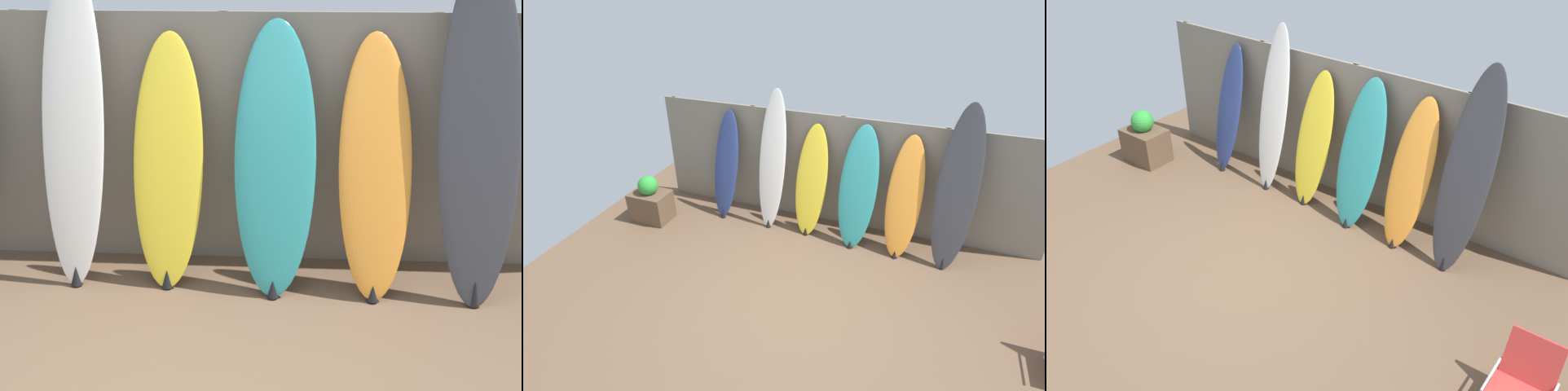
% 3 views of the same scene
% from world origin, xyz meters
% --- Properties ---
extents(fence_back, '(6.08, 0.11, 1.80)m').
position_xyz_m(fence_back, '(-0.00, 2.01, 0.90)').
color(fence_back, gray).
rests_on(fence_back, ground).
extents(surfboard_white_1, '(0.43, 0.51, 2.17)m').
position_xyz_m(surfboard_white_1, '(-0.98, 1.64, 1.07)').
color(surfboard_white_1, white).
rests_on(surfboard_white_1, ground).
extents(surfboard_yellow_2, '(0.48, 0.54, 1.69)m').
position_xyz_m(surfboard_yellow_2, '(-0.35, 1.66, 0.83)').
color(surfboard_yellow_2, yellow).
rests_on(surfboard_yellow_2, ground).
extents(surfboard_teal_3, '(0.54, 0.63, 1.78)m').
position_xyz_m(surfboard_teal_3, '(0.38, 1.60, 0.88)').
color(surfboard_teal_3, teal).
rests_on(surfboard_teal_3, ground).
extents(surfboard_orange_4, '(0.49, 0.70, 1.70)m').
position_xyz_m(surfboard_orange_4, '(1.04, 1.61, 0.84)').
color(surfboard_orange_4, orange).
rests_on(surfboard_orange_4, ground).
extents(surfboard_charcoal_5, '(0.54, 0.71, 2.22)m').
position_xyz_m(surfboard_charcoal_5, '(1.69, 1.59, 1.09)').
color(surfboard_charcoal_5, '#38383D').
rests_on(surfboard_charcoal_5, ground).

